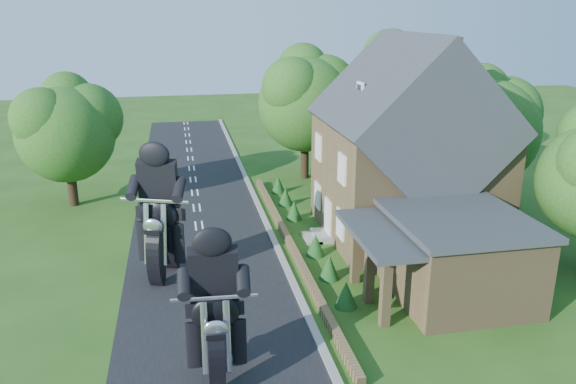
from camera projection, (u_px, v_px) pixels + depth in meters
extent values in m
plane|color=#244A15|center=(210.00, 307.00, 22.19)|extent=(120.00, 120.00, 0.00)
cube|color=black|center=(210.00, 307.00, 22.19)|extent=(7.00, 80.00, 0.02)
cube|color=gray|center=(300.00, 297.00, 22.85)|extent=(0.30, 80.00, 0.12)
cube|color=olive|center=(291.00, 245.00, 27.59)|extent=(0.30, 22.00, 0.40)
cube|color=olive|center=(405.00, 178.00, 28.81)|extent=(8.00, 8.00, 6.00)
cube|color=#2B2F34|center=(409.00, 120.00, 27.89)|extent=(8.48, 8.64, 8.48)
cube|color=olive|center=(452.00, 54.00, 27.28)|extent=(0.60, 0.90, 1.60)
cube|color=white|center=(360.00, 91.00, 26.95)|extent=(0.12, 0.80, 0.90)
cube|color=black|center=(359.00, 91.00, 26.94)|extent=(0.04, 0.55, 0.65)
cube|color=white|center=(328.00, 219.00, 28.66)|extent=(0.10, 1.10, 2.10)
cube|color=gray|center=(321.00, 236.00, 28.87)|extent=(0.80, 1.60, 0.30)
cube|color=gray|center=(312.00, 238.00, 28.80)|extent=(0.80, 1.60, 0.15)
cube|color=white|center=(340.00, 224.00, 26.44)|extent=(0.10, 1.10, 1.40)
cube|color=black|center=(340.00, 224.00, 26.43)|extent=(0.04, 0.92, 1.22)
cube|color=white|center=(318.00, 196.00, 30.54)|extent=(0.10, 1.10, 1.40)
cube|color=black|center=(317.00, 196.00, 30.54)|extent=(0.04, 0.92, 1.22)
cube|color=white|center=(342.00, 169.00, 25.61)|extent=(0.10, 1.10, 1.40)
cube|color=black|center=(342.00, 169.00, 25.60)|extent=(0.04, 0.92, 1.22)
cube|color=white|center=(318.00, 147.00, 29.71)|extent=(0.10, 1.10, 1.40)
cube|color=black|center=(318.00, 147.00, 29.71)|extent=(0.04, 0.92, 1.22)
cube|color=olive|center=(456.00, 258.00, 22.80)|extent=(5.00, 5.60, 3.20)
cube|color=#2B2F34|center=(460.00, 218.00, 22.27)|extent=(5.30, 5.94, 0.24)
cube|color=#2B2F34|center=(386.00, 233.00, 21.81)|extent=(2.60, 5.32, 0.22)
cube|color=olive|center=(386.00, 292.00, 20.50)|extent=(0.35, 0.35, 2.80)
cube|color=olive|center=(369.00, 270.00, 22.18)|extent=(0.35, 0.35, 2.80)
cube|color=olive|center=(356.00, 252.00, 23.86)|extent=(0.35, 0.35, 2.80)
cylinder|color=black|center=(484.00, 185.00, 32.72)|extent=(0.56, 0.56, 3.00)
sphere|color=#214E16|center=(489.00, 132.00, 31.75)|extent=(6.00, 6.00, 6.00)
sphere|color=#214E16|center=(507.00, 114.00, 32.28)|extent=(4.32, 4.32, 4.32)
sphere|color=#214E16|center=(483.00, 114.00, 30.35)|extent=(3.72, 3.72, 3.72)
sphere|color=#214E16|center=(484.00, 92.00, 32.24)|extent=(3.30, 3.30, 3.30)
cylinder|color=black|center=(395.00, 152.00, 39.16)|extent=(0.56, 0.56, 3.60)
sphere|color=#214E16|center=(399.00, 98.00, 38.00)|extent=(7.20, 7.20, 7.20)
sphere|color=#214E16|center=(418.00, 80.00, 38.64)|extent=(5.18, 5.18, 5.18)
sphere|color=#214E16|center=(388.00, 78.00, 36.32)|extent=(4.46, 4.46, 4.46)
sphere|color=#214E16|center=(394.00, 58.00, 38.59)|extent=(3.96, 3.96, 3.96)
cylinder|color=black|center=(309.00, 154.00, 39.02)|extent=(0.56, 0.56, 3.40)
sphere|color=#214E16|center=(309.00, 104.00, 37.95)|extent=(6.40, 6.40, 6.40)
sphere|color=#214E16|center=(328.00, 88.00, 38.52)|extent=(4.61, 4.61, 4.61)
sphere|color=#214E16|center=(296.00, 88.00, 36.46)|extent=(3.97, 3.97, 3.97)
sphere|color=#214E16|center=(307.00, 69.00, 38.48)|extent=(3.52, 3.52, 3.52)
cylinder|color=black|center=(76.00, 183.00, 33.53)|extent=(0.56, 0.56, 2.80)
sphere|color=#214E16|center=(70.00, 134.00, 32.63)|extent=(5.60, 5.60, 5.60)
sphere|color=#214E16|center=(92.00, 118.00, 33.13)|extent=(4.03, 4.03, 4.03)
sphere|color=#214E16|center=(47.00, 118.00, 31.32)|extent=(3.47, 3.47, 3.47)
sphere|color=#214E16|center=(71.00, 98.00, 33.09)|extent=(3.08, 3.08, 3.08)
cone|color=#133E16|center=(346.00, 294.00, 22.07)|extent=(0.90, 0.90, 1.10)
cone|color=#133E16|center=(329.00, 267.00, 24.40)|extent=(0.90, 0.90, 1.10)
cone|color=#133E16|center=(315.00, 245.00, 26.73)|extent=(0.90, 0.90, 1.10)
cone|color=#133E16|center=(294.00, 210.00, 31.40)|extent=(0.90, 0.90, 1.10)
cone|color=#133E16|center=(286.00, 196.00, 33.74)|extent=(0.90, 0.90, 1.10)
cone|color=#133E16|center=(278.00, 184.00, 36.07)|extent=(0.90, 0.90, 1.10)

